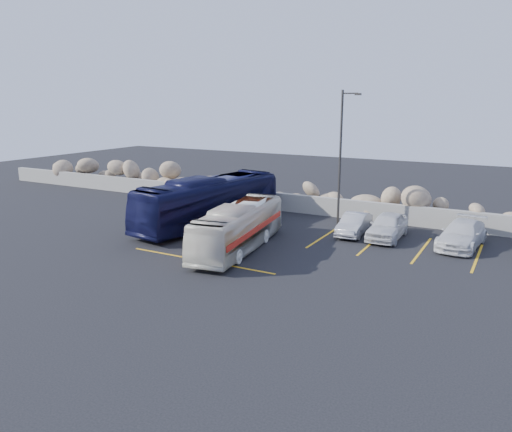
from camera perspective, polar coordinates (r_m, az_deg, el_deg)
The scene contains 10 objects.
ground at distance 23.25m, azimuth -4.63°, elevation -5.59°, with size 90.00×90.00×0.00m, color black.
seawall at distance 33.40m, azimuth 6.75°, elevation 1.23°, with size 60.00×0.40×1.20m, color gray.
riprap_pile at distance 34.36m, azimuth 7.54°, elevation 2.73°, with size 54.00×2.80×2.60m, color #91785F, non-canonical shape.
parking_lines at distance 26.14m, azimuth 10.80°, elevation -3.64°, with size 18.16×9.36×0.01m.
lamppost at distance 29.61m, azimuth 9.71°, elevation 6.85°, with size 1.14×0.18×8.00m.
vintage_bus at distance 25.24m, azimuth -2.00°, elevation -1.29°, with size 1.95×8.32×2.32m, color silver.
tour_coach at distance 30.13m, azimuth -5.40°, elevation 1.67°, with size 2.49×10.64×2.96m, color #111238.
car_a at distance 28.27m, azimuth 14.80°, elevation -1.10°, with size 1.66×4.12×1.40m, color silver.
car_b at distance 28.70m, azimuth 11.15°, elevation -0.93°, with size 1.25×3.60×1.18m, color #A7A7AC.
car_c at distance 27.92m, azimuth 22.48°, elevation -1.95°, with size 1.85×4.56×1.32m, color silver.
Camera 1 is at (12.23, -18.31, 7.46)m, focal length 35.00 mm.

